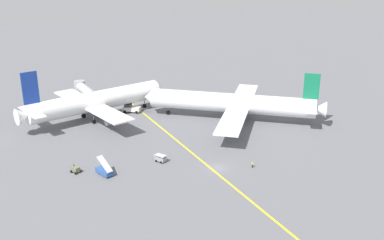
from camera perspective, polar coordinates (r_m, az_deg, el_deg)
name	(u,v)px	position (r m, az deg, el deg)	size (l,w,h in m)	color
ground_plane	(218,168)	(101.31, 3.42, -6.28)	(600.00, 600.00, 0.00)	slate
taxiway_stripe	(193,154)	(108.59, 0.09, -4.39)	(0.50, 120.00, 0.01)	yellow
airliner_at_gate_left	(96,101)	(134.06, -12.44, 2.40)	(47.52, 39.76, 17.38)	white
airliner_being_pushed	(232,103)	(130.92, 5.29, 2.18)	(44.78, 42.12, 15.51)	white
pushback_tug	(131,108)	(139.80, -7.92, 1.54)	(7.74, 6.46, 2.95)	white
gse_gpu_cart_small	(76,169)	(102.14, -14.93, -6.23)	(2.33, 2.58, 1.90)	#666B4C
gse_baggage_cart_trailing	(161,158)	(104.16, -4.12, -5.01)	(2.66, 3.15, 1.71)	gray
gse_stair_truck_yellow	(105,170)	(99.60, -11.33, -6.47)	(3.20, 4.93, 4.06)	#2D5199
ground_crew_wing_walker_right	(252,164)	(101.99, 7.88, -5.73)	(0.50, 0.36, 1.61)	black
jet_bridge	(84,89)	(154.37, -13.88, 3.89)	(3.93, 16.60, 5.65)	#B7B7BC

